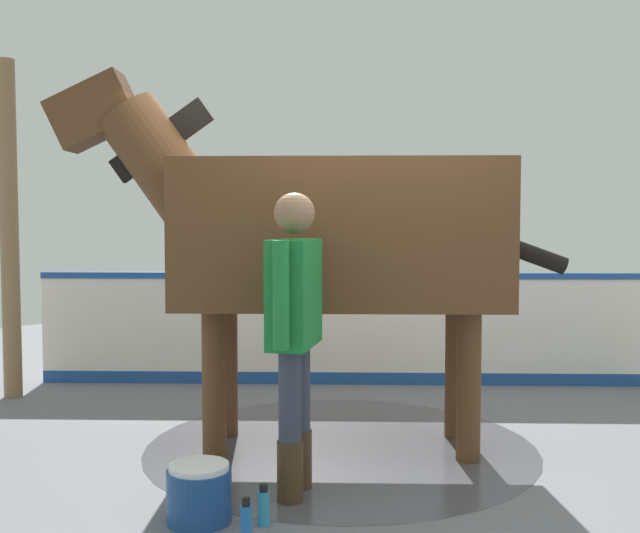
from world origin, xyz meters
TOP-DOWN VIEW (x-y plane):
  - ground_plane at (0.00, 0.00)m, footprint 16.00×16.00m
  - wet_patch at (0.32, 0.06)m, footprint 2.74×2.74m
  - barrier_wall at (1.73, -1.40)m, footprint 4.29×4.16m
  - roof_post_near at (3.43, 1.12)m, footprint 0.16×0.16m
  - horse at (0.40, 0.14)m, footprint 2.73×2.65m
  - handler at (-0.13, 0.90)m, footprint 0.47×0.59m
  - wash_bucket at (-0.07, 1.53)m, footprint 0.34×0.34m
  - bottle_shampoo at (-0.34, 1.32)m, footprint 0.06×0.06m
  - bottle_spray at (-0.43, 1.51)m, footprint 0.06×0.06m

SIDE VIEW (x-z plane):
  - ground_plane at x=0.00m, z-range -0.02..0.00m
  - wet_patch at x=0.32m, z-range 0.00..0.00m
  - bottle_shampoo at x=-0.34m, z-range -0.01..0.21m
  - bottle_spray at x=-0.43m, z-range -0.01..0.21m
  - wash_bucket at x=-0.07m, z-range 0.00..0.31m
  - barrier_wall at x=1.73m, z-range -0.04..1.05m
  - handler at x=-0.13m, z-range 0.14..1.90m
  - roof_post_near at x=3.43m, z-range 0.00..3.03m
  - horse at x=0.40m, z-range 0.20..2.83m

